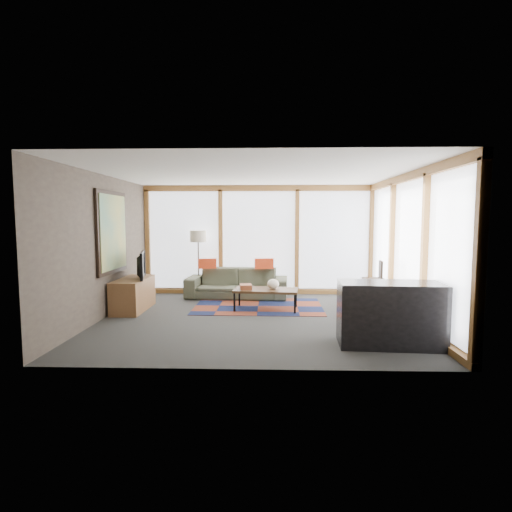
{
  "coord_description": "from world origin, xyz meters",
  "views": [
    {
      "loc": [
        0.24,
        -7.13,
        1.79
      ],
      "look_at": [
        0.0,
        0.4,
        1.1
      ],
      "focal_mm": 28.0,
      "sensor_mm": 36.0,
      "label": 1
    }
  ],
  "objects_px": {
    "sofa": "(237,283)",
    "television": "(138,265)",
    "tv_console": "(133,294)",
    "bar_counter": "(390,314)",
    "floor_lamp": "(198,263)",
    "bookshelf": "(387,301)",
    "coffee_table": "(266,299)"
  },
  "relations": [
    {
      "from": "sofa",
      "to": "television",
      "type": "height_order",
      "value": "television"
    },
    {
      "from": "tv_console",
      "to": "bar_counter",
      "type": "distance_m",
      "value": 4.88
    },
    {
      "from": "floor_lamp",
      "to": "television",
      "type": "relative_size",
      "value": 1.68
    },
    {
      "from": "floor_lamp",
      "to": "tv_console",
      "type": "relative_size",
      "value": 1.22
    },
    {
      "from": "bookshelf",
      "to": "bar_counter",
      "type": "bearing_deg",
      "value": -105.17
    },
    {
      "from": "sofa",
      "to": "bar_counter",
      "type": "height_order",
      "value": "bar_counter"
    },
    {
      "from": "tv_console",
      "to": "sofa",
      "type": "bearing_deg",
      "value": 34.64
    },
    {
      "from": "coffee_table",
      "to": "bookshelf",
      "type": "distance_m",
      "value": 2.29
    },
    {
      "from": "sofa",
      "to": "bookshelf",
      "type": "height_order",
      "value": "sofa"
    },
    {
      "from": "coffee_table",
      "to": "television",
      "type": "bearing_deg",
      "value": -178.56
    },
    {
      "from": "tv_console",
      "to": "coffee_table",
      "type": "bearing_deg",
      "value": 2.34
    },
    {
      "from": "bookshelf",
      "to": "television",
      "type": "distance_m",
      "value": 4.83
    },
    {
      "from": "floor_lamp",
      "to": "television",
      "type": "bearing_deg",
      "value": -120.43
    },
    {
      "from": "coffee_table",
      "to": "tv_console",
      "type": "height_order",
      "value": "tv_console"
    },
    {
      "from": "tv_console",
      "to": "television",
      "type": "distance_m",
      "value": 0.59
    },
    {
      "from": "sofa",
      "to": "coffee_table",
      "type": "relative_size",
      "value": 1.83
    },
    {
      "from": "floor_lamp",
      "to": "bar_counter",
      "type": "xyz_separation_m",
      "value": [
        3.39,
        -3.71,
        -0.31
      ]
    },
    {
      "from": "bookshelf",
      "to": "television",
      "type": "bearing_deg",
      "value": 175.01
    },
    {
      "from": "coffee_table",
      "to": "television",
      "type": "distance_m",
      "value": 2.63
    },
    {
      "from": "floor_lamp",
      "to": "coffee_table",
      "type": "xyz_separation_m",
      "value": [
        1.61,
        -1.51,
        -0.56
      ]
    },
    {
      "from": "sofa",
      "to": "television",
      "type": "bearing_deg",
      "value": -141.14
    },
    {
      "from": "coffee_table",
      "to": "tv_console",
      "type": "distance_m",
      "value": 2.63
    },
    {
      "from": "bookshelf",
      "to": "television",
      "type": "height_order",
      "value": "television"
    },
    {
      "from": "coffee_table",
      "to": "bar_counter",
      "type": "distance_m",
      "value": 2.84
    },
    {
      "from": "television",
      "to": "sofa",
      "type": "bearing_deg",
      "value": -69.09
    },
    {
      "from": "coffee_table",
      "to": "sofa",
      "type": "bearing_deg",
      "value": 118.51
    },
    {
      "from": "sofa",
      "to": "bar_counter",
      "type": "xyz_separation_m",
      "value": [
        2.45,
        -3.44,
        0.12
      ]
    },
    {
      "from": "sofa",
      "to": "floor_lamp",
      "type": "height_order",
      "value": "floor_lamp"
    },
    {
      "from": "bar_counter",
      "to": "bookshelf",
      "type": "bearing_deg",
      "value": 78.52
    },
    {
      "from": "coffee_table",
      "to": "tv_console",
      "type": "xyz_separation_m",
      "value": [
        -2.63,
        -0.11,
        0.11
      ]
    },
    {
      "from": "sofa",
      "to": "bar_counter",
      "type": "bearing_deg",
      "value": -50.69
    },
    {
      "from": "bookshelf",
      "to": "tv_console",
      "type": "xyz_separation_m",
      "value": [
        -4.87,
        0.37,
        0.03
      ]
    }
  ]
}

